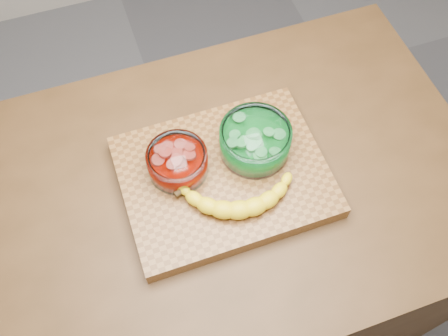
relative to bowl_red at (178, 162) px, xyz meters
name	(u,v)px	position (x,y,z in m)	size (l,w,h in m)	color
ground	(224,292)	(0.09, -0.04, -0.97)	(3.50, 3.50, 0.00)	slate
counter	(224,250)	(0.09, -0.04, -0.52)	(1.20, 0.80, 0.90)	#462C15
cutting_board	(224,177)	(0.09, -0.04, -0.05)	(0.45, 0.35, 0.04)	brown
bowl_red	(178,162)	(0.00, 0.00, 0.00)	(0.13, 0.13, 0.06)	white
bowl_green	(255,141)	(0.18, -0.01, 0.01)	(0.16, 0.16, 0.07)	white
banana	(239,192)	(0.10, -0.11, -0.01)	(0.28, 0.15, 0.04)	yellow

